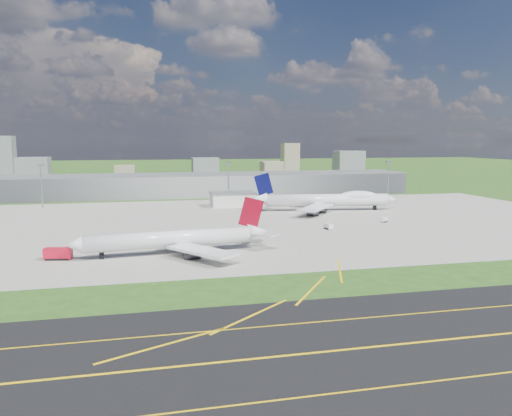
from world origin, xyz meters
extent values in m
plane|color=#264B17|center=(0.00, 150.00, 0.00)|extent=(1400.00, 1400.00, 0.00)
cube|color=black|center=(0.00, -110.00, 0.03)|extent=(1400.00, 60.00, 0.06)
cube|color=gray|center=(10.00, 40.00, 0.04)|extent=(360.00, 190.00, 0.08)
cube|color=gray|center=(0.00, 165.00, 7.50)|extent=(300.00, 42.00, 15.00)
cube|color=silver|center=(10.00, 100.00, 4.00)|extent=(26.00, 16.00, 8.00)
cylinder|color=gray|center=(-100.00, 115.00, 12.50)|extent=(0.70, 0.70, 25.00)
cube|color=gray|center=(-100.00, 115.00, 25.30)|extent=(3.50, 2.00, 1.20)
cylinder|color=gray|center=(10.00, 115.00, 12.50)|extent=(0.70, 0.70, 25.00)
cube|color=gray|center=(10.00, 115.00, 25.30)|extent=(3.50, 2.00, 1.20)
cylinder|color=gray|center=(120.00, 115.00, 12.50)|extent=(0.70, 0.70, 25.00)
cube|color=gray|center=(120.00, 115.00, 25.30)|extent=(3.50, 2.00, 1.20)
cylinder|color=white|center=(-34.56, -21.39, 5.42)|extent=(57.50, 11.94, 5.92)
cone|color=white|center=(-65.45, -24.67, 5.42)|extent=(5.53, 6.41, 5.92)
cone|color=white|center=(-2.20, -17.94, 6.21)|extent=(8.47, 6.72, 5.92)
cube|color=maroon|center=(-36.52, -21.59, 3.59)|extent=(46.89, 7.38, 1.28)
cube|color=white|center=(-24.74, -34.48, 3.65)|extent=(22.27, 25.95, 0.89)
cube|color=white|center=(-27.71, -6.52, 3.65)|extent=(18.51, 27.03, 0.89)
cube|color=maroon|center=(-4.65, -18.20, 13.31)|extent=(9.82, 1.53, 11.92)
cylinder|color=#38383D|center=(-27.52, -31.05, 1.77)|extent=(5.73, 3.71, 3.16)
cylinder|color=#38383D|center=(-29.71, -10.46, 1.77)|extent=(5.73, 3.71, 3.16)
cube|color=black|center=(-28.21, -25.17, 1.23)|extent=(1.69, 1.34, 2.47)
cube|color=black|center=(-29.15, -16.35, 1.23)|extent=(1.69, 1.34, 2.47)
cube|color=black|center=(-57.11, -23.79, 1.23)|extent=(1.69, 1.34, 2.47)
cylinder|color=white|center=(58.45, 69.09, 6.08)|extent=(68.81, 17.03, 6.86)
cone|color=white|center=(95.07, 63.55, 6.08)|extent=(6.49, 7.60, 6.86)
cone|color=white|center=(20.18, 74.87, 6.97)|extent=(9.77, 8.10, 6.86)
cube|color=navy|center=(60.64, 68.76, 3.96)|extent=(56.00, 11.18, 1.44)
ellipsoid|color=white|center=(76.07, 66.42, 8.14)|extent=(22.72, 10.06, 6.17)
cube|color=white|center=(51.15, 87.17, 4.09)|extent=(20.52, 32.35, 1.00)
cube|color=white|center=(46.13, 53.98, 4.09)|extent=(27.02, 30.32, 1.00)
cube|color=#070A3A|center=(22.92, 74.46, 15.04)|extent=(10.97, 2.19, 13.36)
cylinder|color=#38383D|center=(54.26, 79.79, 1.99)|extent=(6.54, 4.41, 3.54)
cylinder|color=#38383D|center=(49.60, 91.67, 1.99)|extent=(6.54, 4.41, 3.54)
cylinder|color=#38383D|center=(51.28, 60.11, 1.99)|extent=(6.54, 4.41, 3.54)
cylinder|color=#38383D|center=(43.32, 50.13, 1.99)|extent=(6.54, 4.41, 3.54)
cube|color=black|center=(52.63, 75.00, 1.38)|extent=(1.95, 1.58, 2.76)
cube|color=black|center=(51.15, 65.16, 1.38)|extent=(1.95, 1.58, 2.76)
cube|color=black|center=(85.78, 64.96, 1.38)|extent=(1.95, 1.58, 2.76)
cube|color=red|center=(-71.18, -21.13, 2.21)|extent=(9.35, 4.77, 3.57)
cube|color=black|center=(-71.18, -21.13, 0.43)|extent=(8.06, 4.71, 0.70)
cube|color=yellow|center=(-36.38, -3.92, 1.05)|extent=(3.57, 2.95, 1.24)
cube|color=black|center=(-36.38, -3.92, 0.43)|extent=(3.19, 2.82, 0.70)
cube|color=white|center=(37.44, 12.37, 1.56)|extent=(2.78, 5.33, 2.25)
cube|color=black|center=(37.44, 12.37, 0.43)|extent=(2.81, 4.58, 0.70)
cube|color=white|center=(70.92, 24.80, 1.40)|extent=(4.70, 4.32, 1.94)
cube|color=black|center=(70.92, 24.80, 0.43)|extent=(4.25, 3.99, 0.70)
cube|color=slate|center=(-140.00, 300.00, 12.00)|extent=(28.00, 22.00, 24.00)
cube|color=gray|center=(-60.00, 340.00, 7.00)|extent=(20.00, 18.00, 14.00)
cube|color=slate|center=(20.00, 310.00, 11.00)|extent=(26.00, 20.00, 22.00)
cube|color=gray|center=(100.00, 350.00, 8.00)|extent=(22.00, 24.00, 16.00)
cube|color=slate|center=(180.00, 320.00, 14.00)|extent=(30.00, 22.00, 28.00)
cube|color=slate|center=(-180.00, 360.00, 22.00)|extent=(22.00, 20.00, 44.00)
cube|color=gray|center=(140.00, 410.00, 18.00)|extent=(20.00, 18.00, 36.00)
cylinder|color=#382314|center=(-110.00, 265.00, 1.50)|extent=(0.70, 0.70, 3.00)
sphere|color=black|center=(-110.00, 265.00, 4.88)|extent=(6.75, 6.75, 6.75)
cylinder|color=#382314|center=(-20.00, 280.00, 1.80)|extent=(0.70, 0.70, 3.60)
sphere|color=black|center=(-20.00, 280.00, 5.85)|extent=(8.10, 8.10, 8.10)
cylinder|color=#382314|center=(70.00, 275.00, 1.70)|extent=(0.70, 0.70, 3.40)
sphere|color=black|center=(70.00, 275.00, 5.53)|extent=(7.65, 7.65, 7.65)
cylinder|color=#382314|center=(160.00, 285.00, 1.40)|extent=(0.70, 0.70, 2.80)
sphere|color=black|center=(160.00, 285.00, 4.55)|extent=(6.30, 6.30, 6.30)
camera|label=1|loc=(-43.37, -193.99, 39.50)|focal=35.00mm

